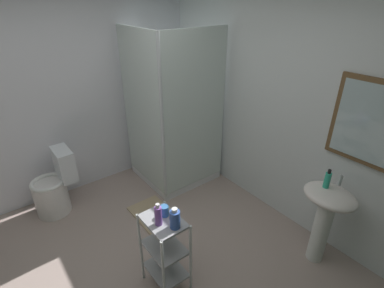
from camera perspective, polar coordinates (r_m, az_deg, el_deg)
The scene contains 13 objects.
ground_plane at distance 2.91m, azimuth -10.65°, elevation -25.70°, with size 4.20×4.20×0.02m, color #A89189.
wall_back at distance 3.18m, azimuth 18.18°, elevation 6.73°, with size 4.20×0.14×2.50m.
wall_left at distance 3.71m, azimuth -26.10°, elevation 8.17°, with size 0.10×4.20×2.50m, color silver.
shower_stall at distance 3.85m, azimuth -3.85°, elevation -1.14°, with size 0.92×0.92×2.00m.
pedestal_sink at distance 2.91m, azimuth 24.85°, elevation -11.87°, with size 0.46×0.37×0.81m.
sink_faucet at distance 2.85m, azimuth 27.14°, elevation -6.36°, with size 0.03×0.03×0.10m, color silver.
toilet at distance 3.73m, azimuth -25.40°, elevation -7.80°, with size 0.37×0.49×0.76m.
storage_cart at distance 2.55m, azimuth -5.39°, elevation -19.75°, with size 0.38×0.28×0.74m.
hand_soap_bottle at distance 2.75m, azimuth 25.08°, elevation -6.37°, with size 0.05×0.05×0.18m.
shampoo_bottle_blue at distance 2.22m, azimuth -3.38°, elevation -14.50°, with size 0.08×0.08×0.18m.
conditioner_bottle_purple at distance 2.25m, azimuth -6.66°, elevation -13.76°, with size 0.06×0.06×0.19m.
rinse_cup at distance 2.35m, azimuth -5.43°, elevation -12.95°, with size 0.07×0.07×0.09m, color #3870B2.
bath_mat at distance 3.51m, azimuth -7.50°, elevation -13.60°, with size 0.60×0.40×0.02m, color tan.
Camera 1 is at (1.65, -0.66, 2.30)m, focal length 27.12 mm.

